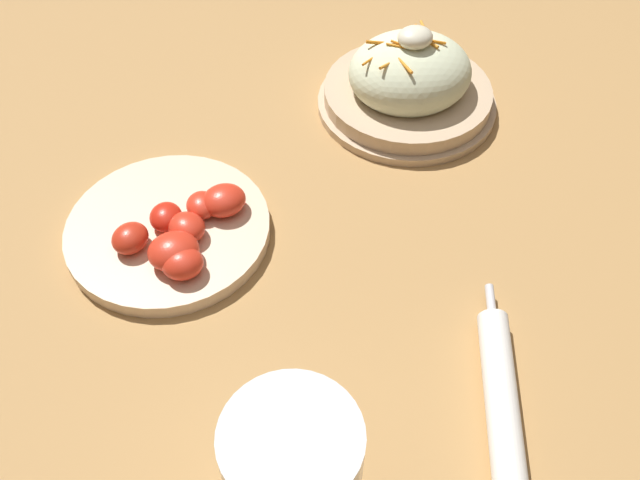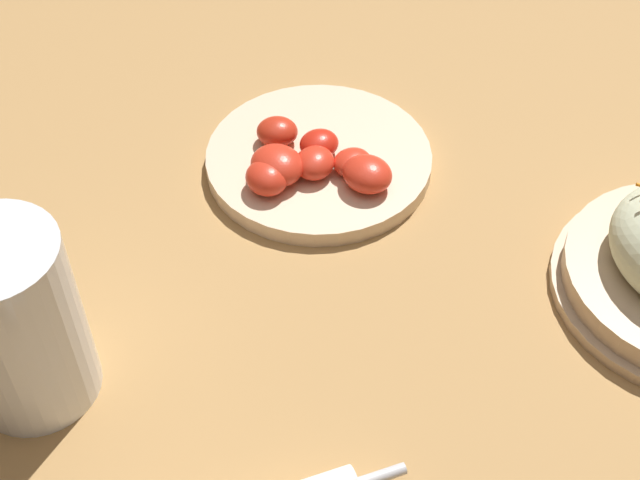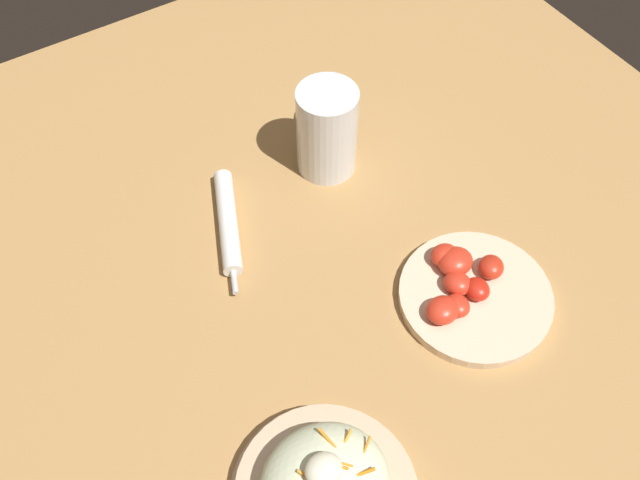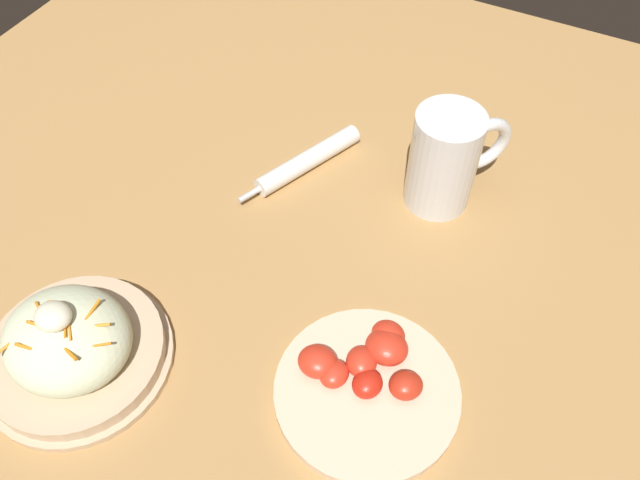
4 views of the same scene
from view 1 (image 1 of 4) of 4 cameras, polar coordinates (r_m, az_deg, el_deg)
The scene contains 4 objects.
ground_plane at distance 0.69m, azimuth 3.23°, elevation -3.36°, with size 1.43×1.43×0.00m, color #B2844C.
salad_plate at distance 0.86m, azimuth 7.32°, elevation 12.72°, with size 0.22×0.22×0.11m.
napkin_roll at distance 0.62m, azimuth 14.77°, elevation -12.94°, with size 0.10×0.21×0.03m.
tomato_plate at distance 0.72m, azimuth -12.08°, elevation 0.81°, with size 0.21×0.21×0.05m.
Camera 1 is at (-0.17, -0.38, 0.55)m, focal length 38.79 mm.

